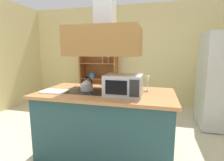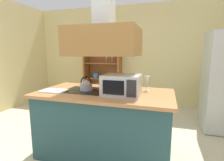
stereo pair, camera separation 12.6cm
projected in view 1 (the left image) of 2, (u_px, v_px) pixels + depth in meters
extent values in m
cube|color=beige|center=(132.00, 55.00, 4.89)|extent=(6.00, 0.12, 2.70)
cube|color=#254A50|center=(106.00, 124.00, 2.45)|extent=(1.75, 0.89, 0.86)
cube|color=#B57A48|center=(106.00, 93.00, 2.37)|extent=(1.83, 0.97, 0.04)
cube|color=black|center=(87.00, 91.00, 2.44)|extent=(0.60, 0.48, 0.00)
cube|color=olive|center=(105.00, 42.00, 2.26)|extent=(0.90, 0.70, 0.36)
cube|color=#BABDBE|center=(220.00, 84.00, 2.92)|extent=(0.44, 0.03, 1.75)
cube|color=#975729|center=(82.00, 72.00, 5.07)|extent=(0.04, 0.40, 1.73)
cube|color=#975729|center=(116.00, 73.00, 4.82)|extent=(0.04, 0.40, 1.73)
cube|color=#975729|center=(98.00, 42.00, 4.80)|extent=(1.05, 0.40, 0.03)
cube|color=#975729|center=(99.00, 100.00, 5.08)|extent=(1.05, 0.40, 0.08)
cube|color=#975729|center=(101.00, 72.00, 5.12)|extent=(1.05, 0.02, 1.73)
cube|color=#975729|center=(99.00, 78.00, 4.97)|extent=(0.97, 0.36, 0.02)
cube|color=#975729|center=(99.00, 63.00, 4.90)|extent=(0.97, 0.36, 0.02)
cylinder|color=#3567A2|center=(92.00, 77.00, 4.96)|extent=(0.18, 0.18, 0.05)
cylinder|color=#3169A9|center=(92.00, 75.00, 4.96)|extent=(0.17, 0.17, 0.05)
cylinder|color=#3065AA|center=(92.00, 74.00, 4.95)|extent=(0.16, 0.16, 0.05)
cylinder|color=silver|center=(102.00, 61.00, 4.82)|extent=(0.01, 0.01, 0.12)
cone|color=silver|center=(102.00, 57.00, 4.80)|extent=(0.07, 0.07, 0.08)
cylinder|color=silver|center=(108.00, 61.00, 4.78)|extent=(0.01, 0.01, 0.12)
cone|color=silver|center=(108.00, 57.00, 4.76)|extent=(0.07, 0.07, 0.08)
cylinder|color=#BDB8C6|center=(87.00, 87.00, 2.43)|extent=(0.18, 0.18, 0.10)
cone|color=silver|center=(87.00, 81.00, 2.41)|extent=(0.17, 0.17, 0.06)
sphere|color=black|center=(87.00, 78.00, 2.41)|extent=(0.03, 0.03, 0.03)
torus|color=black|center=(87.00, 82.00, 2.42)|extent=(0.17, 0.02, 0.17)
cube|color=white|center=(54.00, 91.00, 2.35)|extent=(0.35, 0.25, 0.02)
cube|color=#B7BABF|center=(123.00, 85.00, 2.16)|extent=(0.46, 0.34, 0.26)
cube|color=black|center=(116.00, 88.00, 2.01)|extent=(0.26, 0.01, 0.17)
cube|color=#262628|center=(134.00, 88.00, 1.96)|extent=(0.11, 0.01, 0.20)
cylinder|color=silver|center=(147.00, 90.00, 2.47)|extent=(0.06, 0.06, 0.01)
cylinder|color=silver|center=(148.00, 86.00, 2.46)|extent=(0.01, 0.01, 0.11)
cone|color=silver|center=(148.00, 79.00, 2.44)|extent=(0.08, 0.08, 0.09)
cylinder|color=#4C7299|center=(119.00, 86.00, 2.58)|extent=(0.24, 0.24, 0.07)
sphere|color=#57A943|center=(122.00, 82.00, 2.57)|extent=(0.07, 0.07, 0.07)
sphere|color=#57AE46|center=(118.00, 81.00, 2.62)|extent=(0.07, 0.07, 0.07)
sphere|color=#53A34B|center=(117.00, 82.00, 2.54)|extent=(0.08, 0.08, 0.08)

